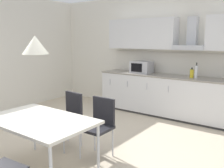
% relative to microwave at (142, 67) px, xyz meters
% --- Properties ---
extents(ground_plane, '(8.73, 8.95, 0.02)m').
position_rel_microwave_xyz_m(ground_plane, '(0.28, -2.66, -1.07)').
color(ground_plane, beige).
extents(wall_back, '(6.98, 0.10, 2.76)m').
position_rel_microwave_xyz_m(wall_back, '(0.28, 0.37, 0.32)').
color(wall_back, silver).
rests_on(wall_back, ground_plane).
extents(kitchen_counter, '(4.08, 0.67, 0.92)m').
position_rel_microwave_xyz_m(kitchen_counter, '(1.09, 0.00, -0.60)').
color(kitchen_counter, '#333333').
rests_on(kitchen_counter, ground_plane).
extents(backsplash_tile, '(4.06, 0.02, 0.49)m').
position_rel_microwave_xyz_m(backsplash_tile, '(1.09, 0.31, 0.11)').
color(backsplash_tile, silver).
rests_on(backsplash_tile, kitchen_counter).
extents(upper_wall_cabinets, '(4.06, 0.40, 0.70)m').
position_rel_microwave_xyz_m(upper_wall_cabinets, '(1.09, 0.15, 0.77)').
color(upper_wall_cabinets, silver).
extents(microwave, '(0.48, 0.35, 0.28)m').
position_rel_microwave_xyz_m(microwave, '(0.00, 0.00, 0.00)').
color(microwave, '#ADADB2').
rests_on(microwave, kitchen_counter).
extents(bottle_yellow, '(0.08, 0.08, 0.21)m').
position_rel_microwave_xyz_m(bottle_yellow, '(1.21, -0.02, -0.05)').
color(bottle_yellow, yellow).
rests_on(bottle_yellow, kitchen_counter).
extents(bottle_white, '(0.06, 0.06, 0.32)m').
position_rel_microwave_xyz_m(bottle_white, '(1.30, -0.03, -0.00)').
color(bottle_white, white).
rests_on(bottle_white, kitchen_counter).
extents(dining_table, '(1.41, 0.88, 0.73)m').
position_rel_microwave_xyz_m(dining_table, '(0.37, -3.27, -0.38)').
color(dining_table, silver).
rests_on(dining_table, ground_plane).
extents(chair_far_right, '(0.41, 0.41, 0.87)m').
position_rel_microwave_xyz_m(chair_far_right, '(0.69, -2.45, -0.53)').
color(chair_far_right, black).
rests_on(chair_far_right, ground_plane).
extents(chair_far_left, '(0.44, 0.44, 0.87)m').
position_rel_microwave_xyz_m(chair_far_left, '(0.07, -2.45, -0.53)').
color(chair_far_left, black).
rests_on(chair_far_left, ground_plane).
extents(pendant_lamp, '(0.32, 0.32, 0.22)m').
position_rel_microwave_xyz_m(pendant_lamp, '(0.37, -3.27, 0.59)').
color(pendant_lamp, silver).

